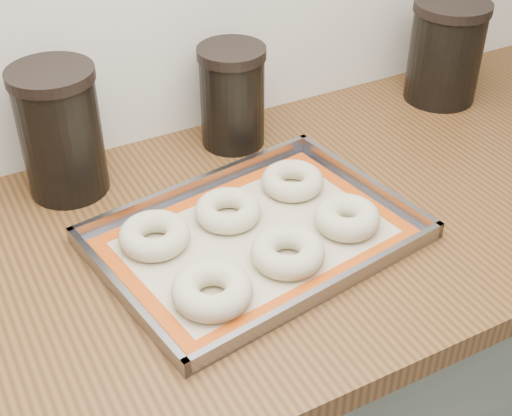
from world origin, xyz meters
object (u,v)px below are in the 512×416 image
bagel_front_mid (288,252)px  bagel_back_right (292,181)px  canister_left (61,132)px  canister_mid (232,96)px  bagel_front_left (212,290)px  bagel_front_right (347,218)px  canister_right (446,51)px  bagel_back_mid (228,210)px  bagel_back_left (154,235)px  baking_tray (256,236)px

bagel_front_mid → bagel_back_right: bagel_front_mid is taller
bagel_front_mid → canister_left: 0.41m
canister_left → canister_mid: (0.31, 0.01, -0.02)m
bagel_front_left → bagel_front_mid: (0.13, 0.02, -0.00)m
bagel_front_right → bagel_back_right: (-0.02, 0.13, -0.00)m
bagel_back_right → canister_right: canister_right is taller
bagel_back_mid → canister_left: (-0.19, 0.21, 0.09)m
bagel_back_right → canister_right: bearing=19.0°
bagel_back_left → bagel_back_right: bearing=6.7°
bagel_back_right → bagel_front_right: bearing=-81.1°
bagel_front_mid → canister_left: canister_left is taller
bagel_front_left → canister_left: size_ratio=0.52×
bagel_front_mid → canister_mid: size_ratio=0.58×
bagel_back_right → canister_right: (0.43, 0.15, 0.08)m
bagel_front_mid → canister_left: size_ratio=0.50×
bagel_back_right → canister_mid: canister_mid is taller
bagel_front_mid → canister_left: bearing=123.1°
bagel_back_mid → canister_right: bearing=17.1°
bagel_front_mid → bagel_front_right: size_ratio=1.07×
bagel_front_left → bagel_front_right: size_ratio=1.10×
bagel_front_left → canister_mid: size_ratio=0.60×
bagel_front_left → bagel_front_right: 0.25m
canister_right → bagel_back_left: bearing=-165.4°
bagel_front_right → bagel_back_right: bagel_front_right is taller
bagel_front_right → canister_right: size_ratio=0.51×
bagel_back_mid → bagel_front_left: bearing=-123.0°
canister_mid → canister_left: bearing=-178.6°
bagel_front_mid → bagel_back_left: size_ratio=1.02×
canister_left → canister_right: canister_left is taller
bagel_front_mid → bagel_back_mid: (-0.03, 0.13, -0.00)m
bagel_front_right → bagel_back_right: bearing=98.9°
bagel_front_right → canister_mid: size_ratio=0.55×
bagel_back_left → canister_left: 0.24m
bagel_front_right → bagel_back_mid: (-0.15, 0.11, -0.00)m
bagel_front_mid → bagel_back_left: (-0.15, 0.13, -0.00)m
canister_left → canister_right: bearing=-2.5°
canister_left → canister_mid: bearing=1.4°
canister_left → canister_mid: canister_left is taller
baking_tray → canister_mid: canister_mid is taller
bagel_front_mid → bagel_back_mid: 0.14m
baking_tray → bagel_front_right: bearing=-18.2°
bagel_back_mid → bagel_back_right: bearing=10.5°
bagel_front_right → canister_right: 0.50m
bagel_front_right → bagel_back_left: bearing=160.0°
bagel_front_mid → bagel_front_right: (0.12, 0.03, 0.00)m
canister_mid → bagel_front_left: bearing=-120.4°
bagel_front_left → bagel_back_right: size_ratio=1.09×
canister_left → canister_mid: size_ratio=1.17×
baking_tray → bagel_front_left: size_ratio=4.55×
bagel_back_right → bagel_front_left: bearing=-142.2°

